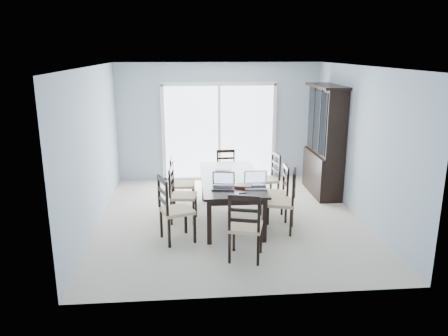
{
  "coord_description": "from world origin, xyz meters",
  "views": [
    {
      "loc": [
        -0.73,
        -7.11,
        2.85
      ],
      "look_at": [
        -0.11,
        0.0,
        0.92
      ],
      "focal_mm": 35.0,
      "sensor_mm": 36.0,
      "label": 1
    }
  ],
  "objects": [
    {
      "name": "chair_left_near",
      "position": [
        -0.99,
        -0.85,
        0.63
      ],
      "size": [
        0.58,
        0.57,
        1.19
      ],
      "rotation": [
        0.0,
        0.0,
        -1.23
      ],
      "color": "black",
      "rests_on": "floor"
    },
    {
      "name": "laptop_dark",
      "position": [
        -0.18,
        -0.62,
        0.81
      ],
      "size": [
        0.39,
        0.29,
        0.24
      ],
      "rotation": [
        0.0,
        0.0,
        -0.14
      ],
      "color": "black",
      "rests_on": "dining_table"
    },
    {
      "name": "game_box",
      "position": [
        -0.11,
        0.22,
        0.78
      ],
      "size": [
        0.29,
        0.18,
        0.07
      ],
      "primitive_type": "cube",
      "rotation": [
        0.0,
        0.0,
        -0.17
      ],
      "color": "#49130E",
      "rests_on": "dining_table"
    },
    {
      "name": "chair_left_mid",
      "position": [
        -0.9,
        -0.02,
        0.58
      ],
      "size": [
        0.48,
        0.46,
        1.1
      ],
      "rotation": [
        0.0,
        0.0,
        -1.7
      ],
      "color": "black",
      "rests_on": "floor"
    },
    {
      "name": "chair_left_far",
      "position": [
        -0.91,
        0.65,
        0.58
      ],
      "size": [
        0.45,
        0.43,
        1.1
      ],
      "rotation": [
        0.0,
        0.0,
        -1.63
      ],
      "color": "black",
      "rests_on": "floor"
    },
    {
      "name": "sliding_door",
      "position": [
        0.0,
        2.48,
        1.09
      ],
      "size": [
        2.52,
        0.05,
        2.18
      ],
      "color": "silver",
      "rests_on": "floor"
    },
    {
      "name": "chair_end_near",
      "position": [
        0.04,
        -1.6,
        0.61
      ],
      "size": [
        0.54,
        0.55,
        1.16
      ],
      "rotation": [
        0.0,
        0.0,
        -0.26
      ],
      "color": "black",
      "rests_on": "floor"
    },
    {
      "name": "chair_right_far",
      "position": [
        0.84,
        0.77,
        0.6
      ],
      "size": [
        0.51,
        0.49,
        1.13
      ],
      "rotation": [
        0.0,
        0.0,
        1.75
      ],
      "color": "black",
      "rests_on": "floor"
    },
    {
      "name": "wall_left",
      "position": [
        -2.25,
        0.0,
        1.3
      ],
      "size": [
        0.02,
        5.0,
        2.6
      ],
      "primitive_type": "cube",
      "color": "#9FAFBE",
      "rests_on": "floor"
    },
    {
      "name": "dining_table",
      "position": [
        0.0,
        0.0,
        0.67
      ],
      "size": [
        1.0,
        2.2,
        0.75
      ],
      "color": "black",
      "rests_on": "floor"
    },
    {
      "name": "back_wall",
      "position": [
        0.0,
        2.5,
        1.3
      ],
      "size": [
        4.5,
        0.02,
        2.6
      ],
      "primitive_type": "cube",
      "color": "#9FAFBE",
      "rests_on": "floor"
    },
    {
      "name": "chair_end_far",
      "position": [
        0.07,
        1.47,
        0.54
      ],
      "size": [
        0.4,
        0.41,
        1.02
      ],
      "rotation": [
        0.0,
        0.0,
        3.2
      ],
      "color": "black",
      "rests_on": "floor"
    },
    {
      "name": "cell_phone",
      "position": [
        0.1,
        -0.85,
        0.76
      ],
      "size": [
        0.11,
        0.05,
        0.01
      ],
      "primitive_type": "cube",
      "rotation": [
        0.0,
        0.0,
        0.04
      ],
      "color": "black",
      "rests_on": "dining_table"
    },
    {
      "name": "floor",
      "position": [
        0.0,
        0.0,
        0.0
      ],
      "size": [
        5.0,
        5.0,
        0.0
      ],
      "primitive_type": "plane",
      "color": "#BDB7A2",
      "rests_on": "ground"
    },
    {
      "name": "chair_right_near",
      "position": [
        0.84,
        -0.61,
        0.63
      ],
      "size": [
        0.57,
        0.56,
        1.19
      ],
      "rotation": [
        0.0,
        0.0,
        1.27
      ],
      "color": "black",
      "rests_on": "floor"
    },
    {
      "name": "china_hutch",
      "position": [
        2.02,
        1.25,
        1.07
      ],
      "size": [
        0.5,
        1.38,
        2.2
      ],
      "color": "black",
      "rests_on": "floor"
    },
    {
      "name": "book_stack",
      "position": [
        0.15,
        -0.56,
        0.77
      ],
      "size": [
        0.29,
        0.25,
        0.04
      ],
      "rotation": [
        0.0,
        0.0,
        -0.41
      ],
      "color": "maroon",
      "rests_on": "dining_table"
    },
    {
      "name": "chair_right_mid",
      "position": [
        0.83,
        -0.09,
        0.59
      ],
      "size": [
        0.45,
        0.44,
        1.12
      ],
      "rotation": [
        0.0,
        0.0,
        1.53
      ],
      "color": "black",
      "rests_on": "floor"
    },
    {
      "name": "hot_tub",
      "position": [
        -0.85,
        3.59,
        0.52
      ],
      "size": [
        2.0,
        1.79,
        1.03
      ],
      "rotation": [
        0.0,
        0.0,
        0.01
      ],
      "color": "brown",
      "rests_on": "balcony"
    },
    {
      "name": "wall_right",
      "position": [
        2.25,
        0.0,
        1.3
      ],
      "size": [
        0.02,
        5.0,
        2.6
      ],
      "primitive_type": "cube",
      "color": "#9FAFBE",
      "rests_on": "floor"
    },
    {
      "name": "laptop_silver",
      "position": [
        0.35,
        -0.62,
        0.81
      ],
      "size": [
        0.38,
        0.27,
        0.25
      ],
      "rotation": [
        0.0,
        0.0,
        -0.05
      ],
      "color": "silver",
      "rests_on": "dining_table"
    },
    {
      "name": "railing",
      "position": [
        0.0,
        4.5,
        0.55
      ],
      "size": [
        4.5,
        0.06,
        1.1
      ],
      "primitive_type": "cube",
      "color": "#99999E",
      "rests_on": "balcony"
    },
    {
      "name": "balcony",
      "position": [
        0.0,
        3.5,
        -0.05
      ],
      "size": [
        4.5,
        2.0,
        0.1
      ],
      "primitive_type": "cube",
      "color": "gray",
      "rests_on": "ground"
    },
    {
      "name": "ceiling",
      "position": [
        0.0,
        0.0,
        2.6
      ],
      "size": [
        5.0,
        5.0,
        0.0
      ],
      "primitive_type": "plane",
      "rotation": [
        3.14,
        0.0,
        0.0
      ],
      "color": "white",
      "rests_on": "back_wall"
    }
  ]
}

